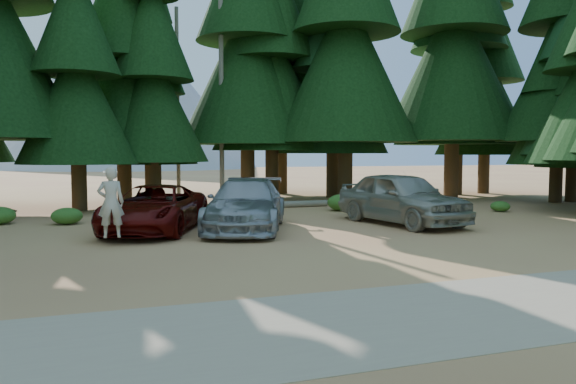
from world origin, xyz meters
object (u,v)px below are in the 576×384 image
object	(u,v)px
log_mid	(291,204)
red_pickup	(155,208)
log_right	(400,205)
silver_minivan_right	(402,198)
silver_minivan_center	(246,205)
log_left	(200,208)
frisbee_player	(111,202)

from	to	relation	value
log_mid	red_pickup	bearing A→B (deg)	-139.72
log_right	silver_minivan_right	bearing A→B (deg)	-142.62
silver_minivan_center	log_left	xyz separation A→B (m)	(-0.36, 6.16, -0.69)
red_pickup	silver_minivan_right	xyz separation A→B (m)	(8.31, -0.87, 0.18)
red_pickup	silver_minivan_center	size ratio (longest dim) A/B	0.94
silver_minivan_center	log_right	world-z (taller)	silver_minivan_center
silver_minivan_center	frisbee_player	distance (m)	4.65
silver_minivan_center	log_mid	bearing A→B (deg)	81.41
silver_minivan_center	silver_minivan_right	bearing A→B (deg)	18.34
silver_minivan_right	log_right	world-z (taller)	silver_minivan_right
frisbee_player	log_left	distance (m)	9.04
log_right	log_mid	bearing A→B (deg)	130.18
silver_minivan_right	log_mid	xyz separation A→B (m)	(-1.66, 6.85, -0.77)
silver_minivan_center	log_left	distance (m)	6.21
silver_minivan_right	log_right	xyz separation A→B (m)	(2.67, 4.63, -0.74)
frisbee_player	log_mid	size ratio (longest dim) A/B	0.53
silver_minivan_right	red_pickup	bearing A→B (deg)	164.76
silver_minivan_center	log_right	bearing A→B (deg)	49.61
silver_minivan_right	log_left	bearing A→B (deg)	122.74
red_pickup	log_mid	bearing A→B (deg)	64.90
silver_minivan_right	log_left	world-z (taller)	silver_minivan_right
silver_minivan_center	log_right	xyz separation A→B (m)	(8.16, 4.30, -0.64)
silver_minivan_right	log_right	distance (m)	5.40
red_pickup	log_mid	xyz separation A→B (m)	(6.65, 5.98, -0.59)
silver_minivan_right	log_right	bearing A→B (deg)	50.78
red_pickup	silver_minivan_right	bearing A→B (deg)	16.95
silver_minivan_right	log_left	size ratio (longest dim) A/B	1.49
silver_minivan_right	log_right	size ratio (longest dim) A/B	0.97
log_left	silver_minivan_center	bearing A→B (deg)	-105.52
log_left	log_right	distance (m)	8.72
frisbee_player	silver_minivan_center	bearing A→B (deg)	-152.93
log_mid	log_right	world-z (taller)	log_right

